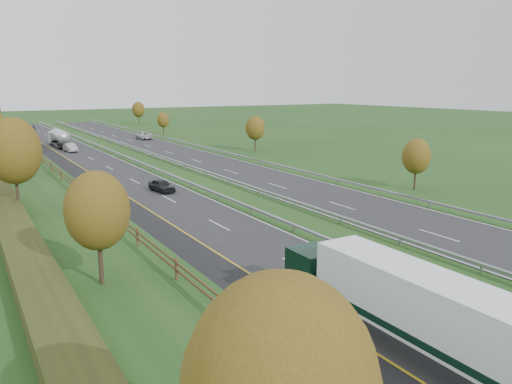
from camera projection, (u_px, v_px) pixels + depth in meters
ground at (162, 168)px, 73.94m from camera, size 400.00×400.00×0.00m
near_carriageway at (99, 168)px, 74.11m from camera, size 10.50×200.00×0.04m
far_carriageway at (201, 160)px, 82.40m from camera, size 10.50×200.00×0.04m
hard_shoulder at (73, 170)px, 72.23m from camera, size 3.00×200.00×0.04m
lane_markings at (141, 164)px, 77.22m from camera, size 26.75×200.00×0.01m
embankment_left at (1, 169)px, 67.38m from camera, size 12.00×200.00×2.00m
fence_left at (36, 154)px, 68.93m from camera, size 0.12×189.06×1.20m
median_barrier_near at (137, 161)px, 76.85m from camera, size 0.32×200.00×0.71m
median_barrier_far at (168, 159)px, 79.41m from camera, size 0.32×200.00×0.71m
outer_barrier_far at (232, 154)px, 85.18m from camera, size 0.32×200.00×0.71m
trees_left at (2, 131)px, 63.61m from camera, size 6.64×164.30×7.66m
trees_far at (200, 121)px, 112.70m from camera, size 8.45×118.60×7.12m
box_lorry at (414, 308)px, 22.15m from camera, size 2.58×16.28×4.06m
road_tanker at (59, 138)px, 99.30m from camera, size 2.40×11.22×3.46m
car_dark_near at (162, 185)px, 57.35m from camera, size 2.23×4.37×1.42m
car_silver_mid at (70, 148)px, 92.00m from camera, size 1.97×4.83×1.56m
car_small_far at (31, 128)px, 136.20m from camera, size 2.42×4.84×1.35m
car_oncoming at (144, 135)px, 113.77m from camera, size 3.07×6.06×1.64m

